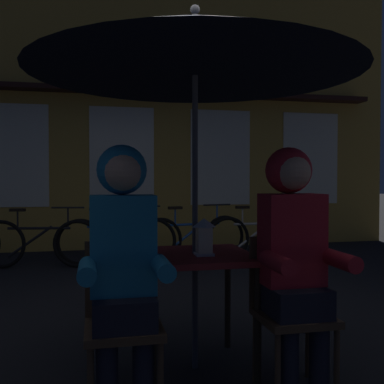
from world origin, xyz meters
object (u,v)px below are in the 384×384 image
object	(u,v)px
chair_right	(289,303)
person_left_hooded	(123,249)
lantern	(204,236)
chair_left	(123,314)
person_right_hooded	(294,244)
bicycle_second	(39,243)
patio_umbrella	(195,45)
bicycle_fifth	(260,237)
cafe_table	(195,269)
bicycle_fourth	(193,238)
bicycle_third	(117,240)

from	to	relation	value
chair_right	person_left_hooded	distance (m)	1.03
lantern	chair_right	distance (m)	0.64
chair_left	person_right_hooded	distance (m)	1.03
bicycle_second	patio_umbrella	bearing A→B (deg)	-69.30
patio_umbrella	chair_right	xyz separation A→B (m)	(0.48, -0.37, -1.57)
person_left_hooded	bicycle_fifth	bearing A→B (deg)	60.51
bicycle_fifth	cafe_table	bearing A→B (deg)	-116.52
chair_left	chair_right	size ratio (longest dim) A/B	1.00
lantern	bicycle_fourth	xyz separation A→B (m)	(0.75, 3.80, -0.51)
person_left_hooded	bicycle_fourth	size ratio (longest dim) A/B	0.84
cafe_table	patio_umbrella	xyz separation A→B (m)	(0.00, 0.00, 1.42)
chair_right	bicycle_third	size ratio (longest dim) A/B	0.52
patio_umbrella	chair_left	xyz separation A→B (m)	(-0.48, -0.37, -1.57)
person_right_hooded	bicycle_fourth	world-z (taller)	person_right_hooded
bicycle_third	bicycle_fourth	distance (m)	1.12
patio_umbrella	bicycle_fourth	bearing A→B (deg)	77.95
bicycle_second	bicycle_fifth	size ratio (longest dim) A/B	0.99
bicycle_fourth	bicycle_fifth	bearing A→B (deg)	-6.56
person_right_hooded	bicycle_third	size ratio (longest dim) A/B	0.83
chair_left	person_left_hooded	distance (m)	0.36
lantern	bicycle_fourth	size ratio (longest dim) A/B	0.14
lantern	person_right_hooded	size ratio (longest dim) A/B	0.17
cafe_table	bicycle_second	distance (m)	3.89
patio_umbrella	person_right_hooded	xyz separation A→B (m)	(0.48, -0.43, -1.21)
cafe_table	person_left_hooded	distance (m)	0.67
chair_right	lantern	bearing A→B (deg)	147.34
bicycle_second	person_left_hooded	bearing A→B (deg)	-77.60
bicycle_second	bicycle_third	distance (m)	1.05
patio_umbrella	bicycle_second	world-z (taller)	patio_umbrella
cafe_table	person_right_hooded	size ratio (longest dim) A/B	0.53
chair_right	person_right_hooded	xyz separation A→B (m)	(0.00, -0.06, 0.36)
lantern	person_left_hooded	size ratio (longest dim) A/B	0.17
patio_umbrella	chair_left	world-z (taller)	patio_umbrella
patio_umbrella	lantern	size ratio (longest dim) A/B	10.00
person_left_hooded	person_right_hooded	distance (m)	0.96
chair_left	bicycle_fourth	bearing A→B (deg)	72.69
patio_umbrella	bicycle_fifth	bearing A→B (deg)	63.48
chair_right	chair_left	bearing A→B (deg)	180.00
lantern	bicycle_second	bearing A→B (deg)	110.78
cafe_table	patio_umbrella	distance (m)	1.42
bicycle_third	bicycle_fourth	xyz separation A→B (m)	(1.11, 0.06, 0.00)
chair_left	person_right_hooded	size ratio (longest dim) A/B	0.62
chair_left	bicycle_fourth	xyz separation A→B (m)	(1.27, 4.08, -0.14)
lantern	chair_right	size ratio (longest dim) A/B	0.27
lantern	bicycle_third	distance (m)	3.79
bicycle_fifth	lantern	bearing A→B (deg)	-115.51
cafe_table	bicycle_third	xyz separation A→B (m)	(-0.32, 3.66, -0.29)
bicycle_third	bicycle_fifth	world-z (taller)	same
patio_umbrella	lantern	distance (m)	1.20
chair_right	person_left_hooded	size ratio (longest dim) A/B	0.62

